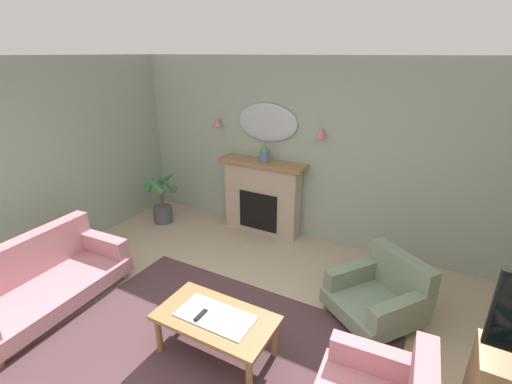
% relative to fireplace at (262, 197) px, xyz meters
% --- Properties ---
extents(floor, '(6.96, 6.91, 0.10)m').
position_rel_fireplace_xyz_m(floor, '(0.77, -2.78, -0.62)').
color(floor, tan).
rests_on(floor, ground).
extents(wall_back, '(6.96, 0.10, 2.65)m').
position_rel_fireplace_xyz_m(wall_back, '(0.77, 0.22, 0.75)').
color(wall_back, '#93A393').
rests_on(wall_back, ground).
extents(patterned_rug, '(3.20, 2.40, 0.01)m').
position_rel_fireplace_xyz_m(patterned_rug, '(0.77, -2.58, -0.56)').
color(patterned_rug, '#4C3338').
rests_on(patterned_rug, ground).
extents(fireplace, '(1.36, 0.36, 1.16)m').
position_rel_fireplace_xyz_m(fireplace, '(0.00, 0.00, 0.00)').
color(fireplace, tan).
rests_on(fireplace, ground).
extents(mantel_vase_right, '(0.12, 0.12, 0.33)m').
position_rel_fireplace_xyz_m(mantel_vase_right, '(0.05, -0.03, 0.74)').
color(mantel_vase_right, '#4C7093').
rests_on(mantel_vase_right, fireplace).
extents(wall_mirror, '(0.96, 0.06, 0.56)m').
position_rel_fireplace_xyz_m(wall_mirror, '(-0.00, 0.14, 1.14)').
color(wall_mirror, '#B2BCC6').
extents(wall_sconce_left, '(0.14, 0.14, 0.14)m').
position_rel_fireplace_xyz_m(wall_sconce_left, '(-0.85, 0.09, 1.09)').
color(wall_sconce_left, '#D17066').
extents(wall_sconce_right, '(0.14, 0.14, 0.14)m').
position_rel_fireplace_xyz_m(wall_sconce_right, '(0.85, 0.09, 1.09)').
color(wall_sconce_right, '#D17066').
extents(coffee_table, '(1.10, 0.60, 0.45)m').
position_rel_fireplace_xyz_m(coffee_table, '(0.82, -2.45, -0.19)').
color(coffee_table, olive).
rests_on(coffee_table, ground).
extents(tv_remote, '(0.04, 0.16, 0.02)m').
position_rel_fireplace_xyz_m(tv_remote, '(0.70, -2.52, -0.12)').
color(tv_remote, black).
rests_on(tv_remote, coffee_table).
extents(floral_couch, '(0.95, 1.76, 0.76)m').
position_rel_fireplace_xyz_m(floral_couch, '(-1.32, -2.79, -0.25)').
color(floral_couch, '#B77A84').
rests_on(floral_couch, ground).
extents(armchair_near_fireplace, '(1.13, 1.13, 0.71)m').
position_rel_fireplace_xyz_m(armchair_near_fireplace, '(2.06, -1.19, -0.27)').
color(armchair_near_fireplace, gray).
rests_on(armchair_near_fireplace, ground).
extents(potted_plant_tall_palm, '(0.50, 0.51, 0.95)m').
position_rel_fireplace_xyz_m(potted_plant_tall_palm, '(-1.60, -0.53, -0.15)').
color(potted_plant_tall_palm, '#474C56').
rests_on(potted_plant_tall_palm, ground).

